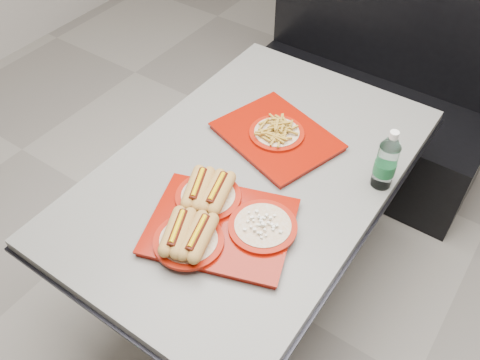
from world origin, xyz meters
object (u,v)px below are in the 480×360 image
Objects in this scene: water_bottle at (386,162)px; diner_table at (250,199)px; booth_bench at (366,95)px; tray_far at (277,134)px; tray_near at (215,220)px.

diner_table is at bearing -154.75° from water_bottle.
diner_table is 1.05× the size of booth_bench.
water_bottle is (0.40, 0.19, 0.27)m from diner_table.
tray_far is at bearing -178.88° from water_bottle.
tray_far is 0.42m from water_bottle.
tray_far is at bearing 92.83° from diner_table.
tray_near is (0.06, -1.38, 0.38)m from booth_bench.
booth_bench is at bearing 92.31° from tray_near.
water_bottle reaches higher than tray_far.
booth_bench is at bearing 89.43° from tray_far.
tray_far is (-0.06, 0.47, -0.01)m from tray_near.
booth_bench reaches higher than tray_near.
booth_bench is 2.55× the size of tray_near.
water_bottle is at bearing 25.25° from diner_table.
tray_far is (-0.01, 0.18, 0.19)m from diner_table.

